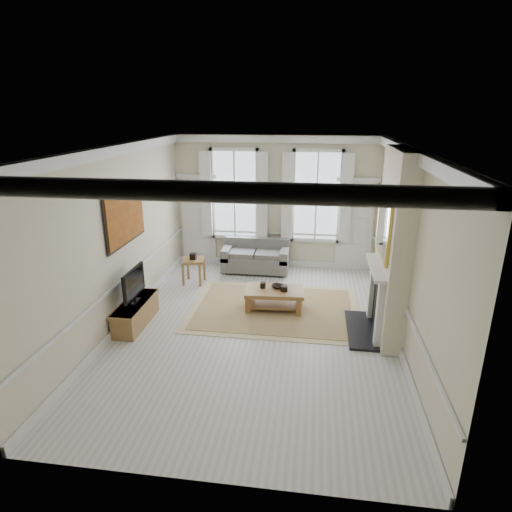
# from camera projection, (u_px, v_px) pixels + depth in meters

# --- Properties ---
(floor) EXTENTS (7.20, 7.20, 0.00)m
(floor) POSITION_uv_depth(u_px,v_px,m) (256.00, 329.00, 8.20)
(floor) COLOR #B7B5AD
(floor) RESTS_ON ground
(ceiling) EXTENTS (7.20, 7.20, 0.00)m
(ceiling) POSITION_uv_depth(u_px,v_px,m) (256.00, 147.00, 7.09)
(ceiling) COLOR white
(ceiling) RESTS_ON back_wall
(back_wall) EXTENTS (5.20, 0.00, 5.20)m
(back_wall) POSITION_uv_depth(u_px,v_px,m) (275.00, 203.00, 11.02)
(back_wall) COLOR beige
(back_wall) RESTS_ON floor
(left_wall) EXTENTS (0.00, 7.20, 7.20)m
(left_wall) POSITION_uv_depth(u_px,v_px,m) (118.00, 239.00, 7.99)
(left_wall) COLOR beige
(left_wall) RESTS_ON floor
(right_wall) EXTENTS (0.00, 7.20, 7.20)m
(right_wall) POSITION_uv_depth(u_px,v_px,m) (406.00, 251.00, 7.31)
(right_wall) COLOR beige
(right_wall) RESTS_ON floor
(window_left) EXTENTS (1.26, 0.20, 2.20)m
(window_left) POSITION_uv_depth(u_px,v_px,m) (235.00, 195.00, 11.04)
(window_left) COLOR #B2BCC6
(window_left) RESTS_ON back_wall
(window_right) EXTENTS (1.26, 0.20, 2.20)m
(window_right) POSITION_uv_depth(u_px,v_px,m) (317.00, 197.00, 10.77)
(window_right) COLOR #B2BCC6
(window_right) RESTS_ON back_wall
(door_left) EXTENTS (0.90, 0.08, 2.30)m
(door_left) POSITION_uv_depth(u_px,v_px,m) (198.00, 221.00, 11.43)
(door_left) COLOR silver
(door_left) RESTS_ON floor
(door_right) EXTENTS (0.90, 0.08, 2.30)m
(door_right) POSITION_uv_depth(u_px,v_px,m) (355.00, 227.00, 10.89)
(door_right) COLOR silver
(door_right) RESTS_ON floor
(painting) EXTENTS (0.05, 1.66, 1.06)m
(painting) POSITION_uv_depth(u_px,v_px,m) (125.00, 217.00, 8.15)
(painting) COLOR #A05A1B
(painting) RESTS_ON left_wall
(chimney_breast) EXTENTS (0.35, 1.70, 3.38)m
(chimney_breast) POSITION_uv_depth(u_px,v_px,m) (394.00, 247.00, 7.52)
(chimney_breast) COLOR beige
(chimney_breast) RESTS_ON floor
(hearth) EXTENTS (0.55, 1.50, 0.05)m
(hearth) POSITION_uv_depth(u_px,v_px,m) (361.00, 330.00, 8.12)
(hearth) COLOR black
(hearth) RESTS_ON floor
(fireplace) EXTENTS (0.21, 1.45, 1.33)m
(fireplace) POSITION_uv_depth(u_px,v_px,m) (376.00, 296.00, 7.86)
(fireplace) COLOR silver
(fireplace) RESTS_ON floor
(mirror) EXTENTS (0.06, 1.26, 1.06)m
(mirror) POSITION_uv_depth(u_px,v_px,m) (383.00, 227.00, 7.43)
(mirror) COLOR gold
(mirror) RESTS_ON chimney_breast
(sofa) EXTENTS (1.69, 0.82, 0.82)m
(sofa) POSITION_uv_depth(u_px,v_px,m) (256.00, 258.00, 11.06)
(sofa) COLOR slate
(sofa) RESTS_ON floor
(side_table) EXTENTS (0.60, 0.60, 0.60)m
(side_table) POSITION_uv_depth(u_px,v_px,m) (194.00, 264.00, 10.23)
(side_table) COLOR brown
(side_table) RESTS_ON floor
(rug) EXTENTS (3.50, 2.60, 0.02)m
(rug) POSITION_uv_depth(u_px,v_px,m) (274.00, 309.00, 9.00)
(rug) COLOR #94784C
(rug) RESTS_ON floor
(coffee_table) EXTENTS (1.24, 0.77, 0.45)m
(coffee_table) POSITION_uv_depth(u_px,v_px,m) (274.00, 293.00, 8.89)
(coffee_table) COLOR brown
(coffee_table) RESTS_ON rug
(ceramic_pot_a) EXTENTS (0.12, 0.12, 0.12)m
(ceramic_pot_a) POSITION_uv_depth(u_px,v_px,m) (263.00, 285.00, 8.92)
(ceramic_pot_a) COLOR black
(ceramic_pot_a) RESTS_ON coffee_table
(ceramic_pot_b) EXTENTS (0.15, 0.15, 0.11)m
(ceramic_pot_b) POSITION_uv_depth(u_px,v_px,m) (284.00, 289.00, 8.77)
(ceramic_pot_b) COLOR black
(ceramic_pot_b) RESTS_ON coffee_table
(bowl) EXTENTS (0.33, 0.33, 0.06)m
(bowl) POSITION_uv_depth(u_px,v_px,m) (277.00, 286.00, 8.94)
(bowl) COLOR black
(bowl) RESTS_ON coffee_table
(tv_stand) EXTENTS (0.43, 1.33, 0.48)m
(tv_stand) POSITION_uv_depth(u_px,v_px,m) (136.00, 313.00, 8.30)
(tv_stand) COLOR brown
(tv_stand) RESTS_ON floor
(tv) EXTENTS (0.08, 0.90, 0.68)m
(tv) POSITION_uv_depth(u_px,v_px,m) (134.00, 283.00, 8.09)
(tv) COLOR black
(tv) RESTS_ON tv_stand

